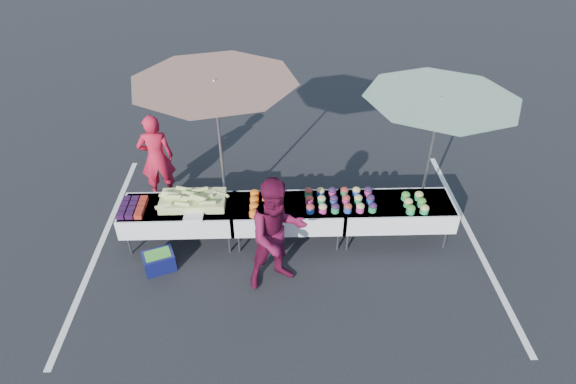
{
  "coord_description": "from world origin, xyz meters",
  "views": [
    {
      "loc": [
        -0.18,
        -6.23,
        5.56
      ],
      "look_at": [
        0.0,
        0.0,
        1.0
      ],
      "focal_mm": 30.0,
      "sensor_mm": 36.0,
      "label": 1
    }
  ],
  "objects_px": {
    "table_left": "(179,214)",
    "umbrella_left": "(215,94)",
    "table_center": "(288,212)",
    "table_right": "(396,210)",
    "customer": "(277,234)",
    "umbrella_right": "(439,110)",
    "storage_bin": "(159,261)",
    "vendor": "(156,158)"
  },
  "relations": [
    {
      "from": "table_left",
      "to": "umbrella_left",
      "type": "relative_size",
      "value": 0.63
    },
    {
      "from": "table_left",
      "to": "table_center",
      "type": "distance_m",
      "value": 1.8
    },
    {
      "from": "table_center",
      "to": "umbrella_left",
      "type": "height_order",
      "value": "umbrella_left"
    },
    {
      "from": "table_right",
      "to": "customer",
      "type": "distance_m",
      "value": 2.23
    },
    {
      "from": "table_left",
      "to": "table_right",
      "type": "relative_size",
      "value": 1.0
    },
    {
      "from": "umbrella_right",
      "to": "storage_bin",
      "type": "distance_m",
      "value": 4.98
    },
    {
      "from": "vendor",
      "to": "table_center",
      "type": "bearing_deg",
      "value": 140.97
    },
    {
      "from": "umbrella_right",
      "to": "table_center",
      "type": "bearing_deg",
      "value": -170.27
    },
    {
      "from": "table_center",
      "to": "vendor",
      "type": "height_order",
      "value": "vendor"
    },
    {
      "from": "umbrella_left",
      "to": "storage_bin",
      "type": "bearing_deg",
      "value": -127.15
    },
    {
      "from": "table_center",
      "to": "customer",
      "type": "bearing_deg",
      "value": -100.91
    },
    {
      "from": "umbrella_right",
      "to": "customer",
      "type": "bearing_deg",
      "value": -151.74
    },
    {
      "from": "umbrella_left",
      "to": "table_center",
      "type": "bearing_deg",
      "value": -30.24
    },
    {
      "from": "table_center",
      "to": "table_right",
      "type": "bearing_deg",
      "value": 0.0
    },
    {
      "from": "vendor",
      "to": "storage_bin",
      "type": "height_order",
      "value": "vendor"
    },
    {
      "from": "table_center",
      "to": "storage_bin",
      "type": "bearing_deg",
      "value": -162.61
    },
    {
      "from": "storage_bin",
      "to": "customer",
      "type": "bearing_deg",
      "value": -30.71
    },
    {
      "from": "table_center",
      "to": "vendor",
      "type": "distance_m",
      "value": 2.74
    },
    {
      "from": "table_left",
      "to": "table_center",
      "type": "xyz_separation_m",
      "value": [
        1.8,
        0.0,
        0.0
      ]
    },
    {
      "from": "umbrella_left",
      "to": "umbrella_right",
      "type": "relative_size",
      "value": 1.15
    },
    {
      "from": "table_center",
      "to": "umbrella_left",
      "type": "relative_size",
      "value": 0.63
    },
    {
      "from": "storage_bin",
      "to": "vendor",
      "type": "bearing_deg",
      "value": 77.14
    },
    {
      "from": "customer",
      "to": "umbrella_left",
      "type": "xyz_separation_m",
      "value": [
        -0.91,
        1.59,
        1.48
      ]
    },
    {
      "from": "vendor",
      "to": "umbrella_right",
      "type": "relative_size",
      "value": 0.66
    },
    {
      "from": "customer",
      "to": "storage_bin",
      "type": "height_order",
      "value": "customer"
    },
    {
      "from": "vendor",
      "to": "umbrella_left",
      "type": "distance_m",
      "value": 2.13
    },
    {
      "from": "vendor",
      "to": "umbrella_left",
      "type": "xyz_separation_m",
      "value": [
        1.28,
        -0.69,
        1.56
      ]
    },
    {
      "from": "customer",
      "to": "storage_bin",
      "type": "distance_m",
      "value": 2.07
    },
    {
      "from": "table_left",
      "to": "umbrella_right",
      "type": "bearing_deg",
      "value": 5.53
    },
    {
      "from": "table_center",
      "to": "table_right",
      "type": "xyz_separation_m",
      "value": [
        1.8,
        0.0,
        0.0
      ]
    },
    {
      "from": "umbrella_left",
      "to": "table_right",
      "type": "bearing_deg",
      "value": -12.46
    },
    {
      "from": "table_center",
      "to": "storage_bin",
      "type": "height_order",
      "value": "table_center"
    },
    {
      "from": "table_right",
      "to": "customer",
      "type": "relative_size",
      "value": 0.99
    },
    {
      "from": "table_center",
      "to": "table_left",
      "type": "bearing_deg",
      "value": 180.0
    },
    {
      "from": "table_left",
      "to": "vendor",
      "type": "distance_m",
      "value": 1.48
    },
    {
      "from": "storage_bin",
      "to": "table_right",
      "type": "bearing_deg",
      "value": -12.1
    },
    {
      "from": "customer",
      "to": "table_center",
      "type": "bearing_deg",
      "value": 57.35
    },
    {
      "from": "customer",
      "to": "umbrella_right",
      "type": "distance_m",
      "value": 3.13
    },
    {
      "from": "table_right",
      "to": "vendor",
      "type": "bearing_deg",
      "value": 162.37
    },
    {
      "from": "umbrella_left",
      "to": "umbrella_right",
      "type": "xyz_separation_m",
      "value": [
        3.43,
        -0.24,
        -0.19
      ]
    },
    {
      "from": "umbrella_left",
      "to": "storage_bin",
      "type": "height_order",
      "value": "umbrella_left"
    },
    {
      "from": "umbrella_left",
      "to": "umbrella_right",
      "type": "distance_m",
      "value": 3.45
    }
  ]
}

